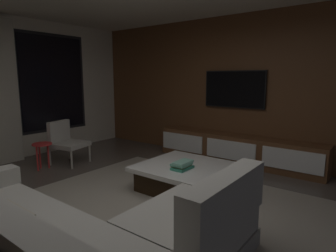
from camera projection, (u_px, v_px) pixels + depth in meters
name	position (u px, v px, depth m)	size (l,w,h in m)	color
floor	(135.00, 223.00, 3.14)	(9.20, 9.20, 0.00)	#564C44
media_wall	(249.00, 89.00, 5.32)	(0.12, 7.80, 2.70)	brown
area_rug	(162.00, 213.00, 3.36)	(3.20, 3.80, 0.01)	gray
sectional_couch	(76.00, 241.00, 2.28)	(1.98, 2.50, 0.82)	gray
coffee_table	(184.00, 177.00, 4.07)	(1.16, 1.16, 0.36)	black
book_stack_on_coffee_table	(182.00, 165.00, 3.85)	(0.30, 0.21, 0.11)	#368A6F
accent_chair_near_window	(66.00, 140.00, 5.30)	(0.65, 0.67, 0.78)	#B2ADA0
side_stool	(42.00, 148.00, 4.93)	(0.32, 0.32, 0.46)	red
media_console	(238.00, 150.00, 5.30)	(0.46, 3.10, 0.52)	brown
mounted_tv	(234.00, 89.00, 5.38)	(0.05, 1.19, 0.69)	black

